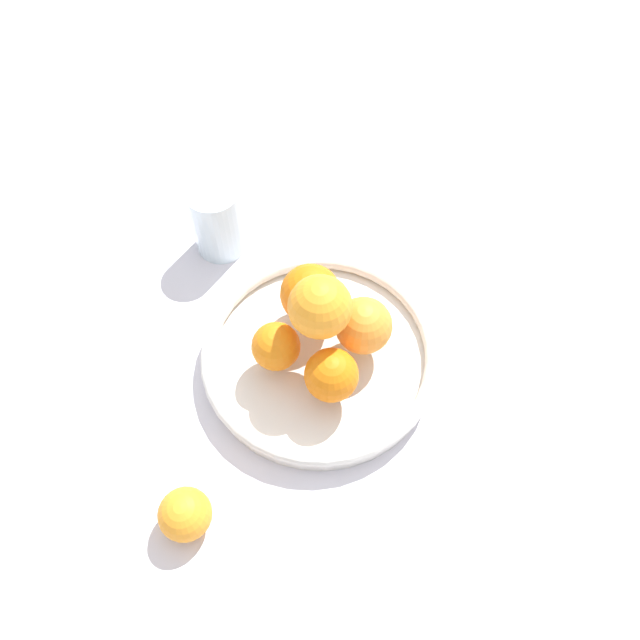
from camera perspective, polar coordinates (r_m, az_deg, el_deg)
The scene contains 5 objects.
ground_plane at distance 0.88m, azimuth 0.00°, elevation -3.86°, with size 4.00×4.00×0.00m, color silver.
fruit_bowl at distance 0.87m, azimuth 0.00°, elevation -3.21°, with size 0.33×0.33×0.04m.
orange_pile at distance 0.81m, azimuth 0.24°, elevation -0.17°, with size 0.18×0.19×0.14m.
stray_orange at distance 0.79m, azimuth -12.23°, elevation -16.97°, with size 0.06×0.06×0.06m, color orange.
drinking_glass at distance 0.97m, azimuth -9.61°, elevation 8.88°, with size 0.08×0.08×0.12m, color silver.
Camera 1 is at (-0.25, -0.34, 0.78)m, focal length 35.00 mm.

